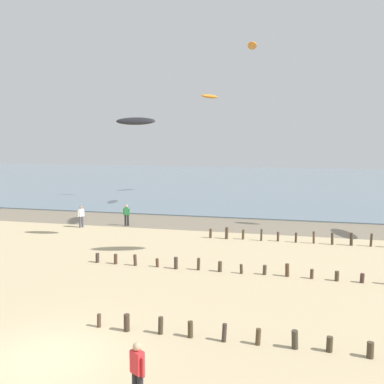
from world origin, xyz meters
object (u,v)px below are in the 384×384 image
person_by_waterline (81,216)px  kite_aloft_4 (127,122)px  kite_aloft_5 (136,121)px  person_far_down_beach (137,372)px  kite_aloft_1 (210,96)px  person_nearest_camera (127,214)px  kite_aloft_0 (252,46)px

person_by_waterline → kite_aloft_4: size_ratio=0.79×
person_by_waterline → kite_aloft_5: bearing=-27.9°
person_far_down_beach → kite_aloft_1: 44.58m
person_nearest_camera → kite_aloft_4: size_ratio=0.79×
person_nearest_camera → kite_aloft_4: bearing=111.4°
kite_aloft_4 → kite_aloft_5: (8.51, -19.52, -0.85)m
person_far_down_beach → kite_aloft_4: size_ratio=0.79×
person_by_waterline → kite_aloft_1: 25.86m
kite_aloft_1 → kite_aloft_5: bearing=30.5°
person_by_waterline → kite_aloft_5: size_ratio=0.64×
kite_aloft_5 → person_far_down_beach: bearing=-77.4°
person_by_waterline → kite_aloft_0: bearing=43.3°
person_nearest_camera → kite_aloft_1: size_ratio=0.59×
person_by_waterline → person_far_down_beach: same height
kite_aloft_1 → kite_aloft_5: (0.02, -25.62, -4.13)m
kite_aloft_0 → kite_aloft_4: kite_aloft_0 is taller
person_nearest_camera → kite_aloft_1: (2.63, 21.04, 11.33)m
kite_aloft_0 → person_far_down_beach: bearing=170.3°
person_nearest_camera → kite_aloft_5: 8.93m
person_nearest_camera → kite_aloft_1: kite_aloft_1 is taller
person_far_down_beach → kite_aloft_1: kite_aloft_1 is taller
person_far_down_beach → kite_aloft_0: 34.81m
person_nearest_camera → person_far_down_beach: 23.43m
person_by_waterline → kite_aloft_4: kite_aloft_4 is taller
kite_aloft_4 → kite_aloft_5: 21.31m
person_nearest_camera → kite_aloft_1: bearing=82.9°
person_by_waterline → kite_aloft_0: (12.11, 11.40, 14.77)m
kite_aloft_1 → kite_aloft_4: size_ratio=1.34×
kite_aloft_0 → kite_aloft_1: (-6.23, 11.09, -3.44)m
person_far_down_beach → kite_aloft_0: bearing=90.5°
kite_aloft_4 → person_far_down_beach: bearing=88.3°
kite_aloft_0 → kite_aloft_4: bearing=61.0°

